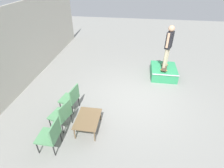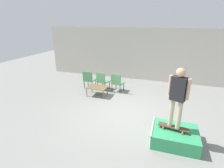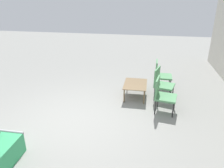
{
  "view_description": "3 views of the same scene",
  "coord_description": "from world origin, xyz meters",
  "px_view_note": "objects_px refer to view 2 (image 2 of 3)",
  "views": [
    {
      "loc": [
        -5.08,
        0.13,
        4.01
      ],
      "look_at": [
        -0.44,
        0.81,
        0.86
      ],
      "focal_mm": 28.0,
      "sensor_mm": 36.0,
      "label": 1
    },
    {
      "loc": [
        1.39,
        -5.68,
        3.32
      ],
      "look_at": [
        -0.71,
        0.74,
        0.88
      ],
      "focal_mm": 28.0,
      "sensor_mm": 36.0,
      "label": 2
    },
    {
      "loc": [
        4.3,
        1.68,
        2.9
      ],
      "look_at": [
        -0.74,
        0.79,
        0.75
      ],
      "focal_mm": 35.0,
      "sensor_mm": 36.0,
      "label": 3
    }
  ],
  "objects_px": {
    "skateboard_on_ramp": "(173,127)",
    "patio_chair_center": "(102,80)",
    "coffee_table": "(97,88)",
    "person_skater": "(178,94)",
    "patio_chair_right": "(117,82)",
    "patio_chair_left": "(89,79)",
    "skate_ramp_box": "(174,136)"
  },
  "relations": [
    {
      "from": "skateboard_on_ramp",
      "to": "coffee_table",
      "type": "relative_size",
      "value": 0.94
    },
    {
      "from": "person_skater",
      "to": "skateboard_on_ramp",
      "type": "bearing_deg",
      "value": -21.27
    },
    {
      "from": "patio_chair_right",
      "to": "skateboard_on_ramp",
      "type": "bearing_deg",
      "value": 139.13
    },
    {
      "from": "skate_ramp_box",
      "to": "person_skater",
      "type": "relative_size",
      "value": 0.75
    },
    {
      "from": "person_skater",
      "to": "coffee_table",
      "type": "distance_m",
      "value": 4.32
    },
    {
      "from": "skate_ramp_box",
      "to": "patio_chair_center",
      "type": "bearing_deg",
      "value": 137.07
    },
    {
      "from": "skateboard_on_ramp",
      "to": "patio_chair_center",
      "type": "xyz_separation_m",
      "value": [
        -3.39,
        3.2,
        0.02
      ]
    },
    {
      "from": "coffee_table",
      "to": "patio_chair_center",
      "type": "relative_size",
      "value": 1.0
    },
    {
      "from": "person_skater",
      "to": "patio_chair_right",
      "type": "xyz_separation_m",
      "value": [
        -2.61,
        3.2,
        -1.0
      ]
    },
    {
      "from": "person_skater",
      "to": "coffee_table",
      "type": "bearing_deg",
      "value": 167.58
    },
    {
      "from": "coffee_table",
      "to": "patio_chair_left",
      "type": "bearing_deg",
      "value": 135.97
    },
    {
      "from": "skateboard_on_ramp",
      "to": "patio_chair_right",
      "type": "distance_m",
      "value": 4.13
    },
    {
      "from": "person_skater",
      "to": "patio_chair_center",
      "type": "distance_m",
      "value": 4.77
    },
    {
      "from": "skateboard_on_ramp",
      "to": "patio_chair_right",
      "type": "bearing_deg",
      "value": 138.92
    },
    {
      "from": "coffee_table",
      "to": "patio_chair_center",
      "type": "xyz_separation_m",
      "value": [
        -0.03,
        0.75,
        0.13
      ]
    },
    {
      "from": "person_skater",
      "to": "patio_chair_center",
      "type": "bearing_deg",
      "value": 160.34
    },
    {
      "from": "skateboard_on_ramp",
      "to": "patio_chair_right",
      "type": "xyz_separation_m",
      "value": [
        -2.61,
        3.2,
        0.02
      ]
    },
    {
      "from": "person_skater",
      "to": "patio_chair_right",
      "type": "distance_m",
      "value": 4.25
    },
    {
      "from": "skateboard_on_ramp",
      "to": "patio_chair_left",
      "type": "bearing_deg",
      "value": 151.95
    },
    {
      "from": "skate_ramp_box",
      "to": "skateboard_on_ramp",
      "type": "bearing_deg",
      "value": 171.73
    },
    {
      "from": "skateboard_on_ramp",
      "to": "person_skater",
      "type": "bearing_deg",
      "value": 144.7
    },
    {
      "from": "person_skater",
      "to": "coffee_table",
      "type": "xyz_separation_m",
      "value": [
        -3.36,
        2.46,
        -1.14
      ]
    },
    {
      "from": "patio_chair_left",
      "to": "coffee_table",
      "type": "bearing_deg",
      "value": 136.59
    },
    {
      "from": "patio_chair_center",
      "to": "patio_chair_right",
      "type": "relative_size",
      "value": 1.0
    },
    {
      "from": "patio_chair_left",
      "to": "patio_chair_center",
      "type": "distance_m",
      "value": 0.74
    },
    {
      "from": "patio_chair_right",
      "to": "person_skater",
      "type": "bearing_deg",
      "value": 139.13
    },
    {
      "from": "skateboard_on_ramp",
      "to": "coffee_table",
      "type": "height_order",
      "value": "skateboard_on_ramp"
    },
    {
      "from": "coffee_table",
      "to": "patio_chair_left",
      "type": "height_order",
      "value": "patio_chair_left"
    },
    {
      "from": "coffee_table",
      "to": "patio_chair_center",
      "type": "bearing_deg",
      "value": 91.94
    },
    {
      "from": "coffee_table",
      "to": "patio_chair_right",
      "type": "height_order",
      "value": "patio_chair_right"
    },
    {
      "from": "patio_chair_right",
      "to": "patio_chair_center",
      "type": "bearing_deg",
      "value": 9.76
    },
    {
      "from": "person_skater",
      "to": "patio_chair_center",
      "type": "height_order",
      "value": "person_skater"
    }
  ]
}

